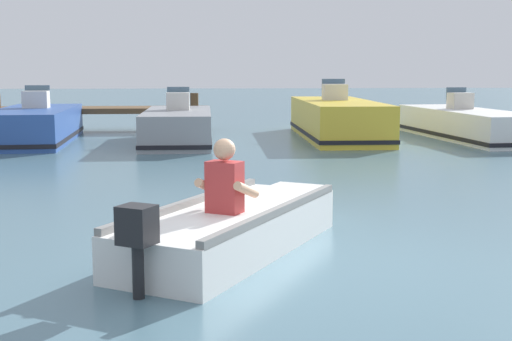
{
  "coord_description": "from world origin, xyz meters",
  "views": [
    {
      "loc": [
        -1.04,
        -6.57,
        1.88
      ],
      "look_at": [
        -0.39,
        2.42,
        0.55
      ],
      "focal_mm": 48.68,
      "sensor_mm": 36.0,
      "label": 1
    }
  ],
  "objects_px": {
    "rowboat_with_person": "(235,226)",
    "moored_boat_blue": "(35,126)",
    "moored_boat_yellow": "(337,120)",
    "moored_boat_grey": "(178,128)",
    "moored_boat_white": "(466,125)"
  },
  "relations": [
    {
      "from": "rowboat_with_person",
      "to": "moored_boat_blue",
      "type": "distance_m",
      "value": 12.01
    },
    {
      "from": "moored_boat_grey",
      "to": "moored_boat_yellow",
      "type": "xyz_separation_m",
      "value": [
        4.28,
        1.11,
        0.09
      ]
    },
    {
      "from": "moored_boat_grey",
      "to": "moored_boat_yellow",
      "type": "relative_size",
      "value": 0.76
    },
    {
      "from": "rowboat_with_person",
      "to": "moored_boat_white",
      "type": "relative_size",
      "value": 0.59
    },
    {
      "from": "moored_boat_grey",
      "to": "moored_boat_yellow",
      "type": "height_order",
      "value": "moored_boat_yellow"
    },
    {
      "from": "rowboat_with_person",
      "to": "moored_boat_blue",
      "type": "relative_size",
      "value": 0.68
    },
    {
      "from": "rowboat_with_person",
      "to": "moored_boat_yellow",
      "type": "relative_size",
      "value": 0.58
    },
    {
      "from": "moored_boat_yellow",
      "to": "moored_boat_white",
      "type": "distance_m",
      "value": 3.47
    },
    {
      "from": "moored_boat_blue",
      "to": "moored_boat_grey",
      "type": "distance_m",
      "value": 3.72
    },
    {
      "from": "rowboat_with_person",
      "to": "moored_boat_white",
      "type": "distance_m",
      "value": 13.03
    },
    {
      "from": "moored_boat_blue",
      "to": "moored_boat_yellow",
      "type": "height_order",
      "value": "moored_boat_yellow"
    },
    {
      "from": "moored_boat_blue",
      "to": "moored_boat_grey",
      "type": "height_order",
      "value": "moored_boat_blue"
    },
    {
      "from": "moored_boat_yellow",
      "to": "moored_boat_blue",
      "type": "bearing_deg",
      "value": -175.81
    },
    {
      "from": "rowboat_with_person",
      "to": "moored_boat_yellow",
      "type": "xyz_separation_m",
      "value": [
        3.28,
        11.64,
        0.23
      ]
    },
    {
      "from": "moored_boat_blue",
      "to": "moored_boat_white",
      "type": "relative_size",
      "value": 0.87
    }
  ]
}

